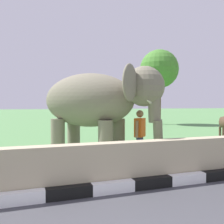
{
  "coord_description": "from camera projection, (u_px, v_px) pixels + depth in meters",
  "views": [
    {
      "loc": [
        -0.7,
        -0.96,
        1.82
      ],
      "look_at": [
        1.82,
        6.22,
        1.6
      ],
      "focal_mm": 40.08,
      "sensor_mm": 36.0,
      "label": 1
    }
  ],
  "objects": [
    {
      "name": "barrier_parapet",
      "position": [
        150.0,
        162.0,
        5.73
      ],
      "size": [
        28.0,
        0.36,
        1.0
      ],
      "primitive_type": "cube",
      "color": "tan",
      "rests_on": "ground_plane"
    },
    {
      "name": "striped_curb",
      "position": [
        45.0,
        195.0,
        4.68
      ],
      "size": [
        16.2,
        0.2,
        0.24
      ],
      "color": "white",
      "rests_on": "ground_plane"
    },
    {
      "name": "person_handler",
      "position": [
        140.0,
        133.0,
        7.81
      ],
      "size": [
        0.53,
        0.52,
        1.66
      ],
      "color": "navy",
      "rests_on": "ground_plane"
    },
    {
      "name": "tree_distant",
      "position": [
        159.0,
        69.0,
        23.24
      ],
      "size": [
        3.58,
        3.58,
        6.95
      ],
      "color": "brown",
      "rests_on": "ground_plane"
    },
    {
      "name": "elephant",
      "position": [
        98.0,
        102.0,
        7.81
      ],
      "size": [
        3.85,
        3.82,
        2.93
      ],
      "color": "#766F5C",
      "rests_on": "ground_plane"
    }
  ]
}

